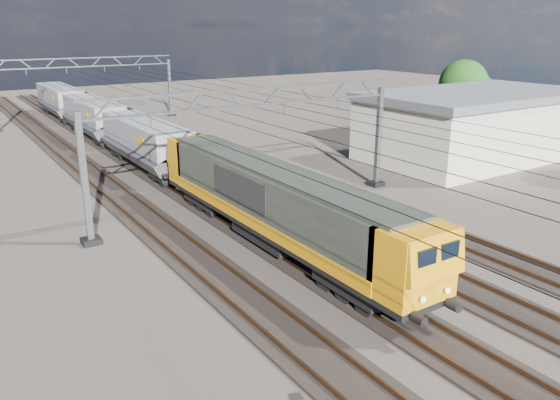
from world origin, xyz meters
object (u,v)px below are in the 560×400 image
hopper_wagon_third (60,99)px  industrial_shed (475,124)px  catenary_gantry_far (88,88)px  tree_far (467,86)px  catenary_gantry_mid (255,145)px  locomotive (273,201)px  hopper_wagon_mid (94,115)px  hopper_wagon_lead (146,141)px

hopper_wagon_third → industrial_shed: 45.77m
catenary_gantry_far → tree_far: 40.08m
catenary_gantry_mid → catenary_gantry_far: 36.00m
locomotive → hopper_wagon_third: locomotive is taller
hopper_wagon_mid → hopper_wagon_lead: bearing=-90.0°
hopper_wagon_mid → industrial_shed: 34.49m
locomotive → hopper_wagon_third: (-0.00, 46.10, -0.09)m
catenary_gantry_mid → tree_far: 31.87m
hopper_wagon_third → industrial_shed: industrial_shed is taller
hopper_wagon_lead → industrial_shed: (24.00, -10.56, 0.49)m
locomotive → hopper_wagon_third: 46.10m
catenary_gantry_far → hopper_wagon_third: bearing=111.9°
catenary_gantry_far → industrial_shed: 40.51m
locomotive → tree_far: tree_far is taller
catenary_gantry_mid → hopper_wagon_lead: bearing=99.0°
hopper_wagon_mid → tree_far: tree_far is taller
locomotive → hopper_wagon_third: bearing=90.0°
hopper_wagon_mid → industrial_shed: bearing=-45.9°
hopper_wagon_lead → tree_far: (32.32, -2.78, 2.37)m
tree_far → catenary_gantry_far: bearing=139.2°
hopper_wagon_third → tree_far: tree_far is taller
hopper_wagon_mid → tree_far: bearing=-27.7°
locomotive → hopper_wagon_mid: (-0.00, 31.90, -0.09)m
catenary_gantry_mid → hopper_wagon_mid: size_ratio=1.53×
hopper_wagon_lead → tree_far: tree_far is taller
industrial_shed → catenary_gantry_far: bearing=122.9°
tree_far → hopper_wagon_third: bearing=136.0°
catenary_gantry_far → hopper_wagon_third: 5.61m
catenary_gantry_mid → tree_far: size_ratio=2.75×
catenary_gantry_mid → industrial_shed: bearing=5.2°
hopper_wagon_mid → hopper_wagon_third: same height
catenary_gantry_mid → hopper_wagon_lead: 12.83m
locomotive → hopper_wagon_lead: locomotive is taller
catenary_gantry_mid → hopper_wagon_lead: (-2.00, 12.56, -1.67)m
hopper_wagon_lead → hopper_wagon_mid: 14.20m
hopper_wagon_lead → catenary_gantry_far: bearing=85.1°
industrial_shed → hopper_wagon_mid: bearing=134.1°
catenary_gantry_mid → tree_far: tree_far is taller
hopper_wagon_mid → hopper_wagon_third: 14.20m
catenary_gantry_mid → catenary_gantry_far: same height
catenary_gantry_far → hopper_wagon_third: size_ratio=1.53×
industrial_shed → tree_far: size_ratio=2.57×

